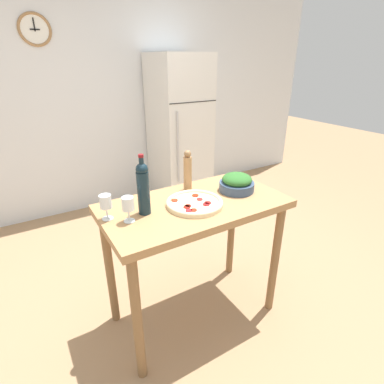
% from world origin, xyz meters
% --- Properties ---
extents(ground_plane, '(14.00, 14.00, 0.00)m').
position_xyz_m(ground_plane, '(0.00, 0.00, 0.00)').
color(ground_plane, '#9E7A56').
extents(wall_back, '(6.40, 0.08, 2.60)m').
position_xyz_m(wall_back, '(-0.00, 2.19, 1.30)').
color(wall_back, silver).
rests_on(wall_back, ground_plane).
extents(refrigerator, '(0.61, 0.69, 1.79)m').
position_xyz_m(refrigerator, '(0.89, 1.81, 0.89)').
color(refrigerator, silver).
rests_on(refrigerator, ground_plane).
extents(prep_counter, '(1.15, 0.61, 0.91)m').
position_xyz_m(prep_counter, '(0.00, 0.00, 0.77)').
color(prep_counter, '#A87A4C').
rests_on(prep_counter, ground_plane).
extents(wine_bottle, '(0.07, 0.07, 0.35)m').
position_xyz_m(wine_bottle, '(-0.32, 0.03, 1.07)').
color(wine_bottle, '#142833').
rests_on(wine_bottle, prep_counter).
extents(wine_glass_near, '(0.06, 0.06, 0.14)m').
position_xyz_m(wine_glass_near, '(-0.43, -0.01, 1.01)').
color(wine_glass_near, silver).
rests_on(wine_glass_near, prep_counter).
extents(wine_glass_far, '(0.06, 0.06, 0.14)m').
position_xyz_m(wine_glass_far, '(-0.52, 0.08, 1.01)').
color(wine_glass_far, silver).
rests_on(wine_glass_far, prep_counter).
extents(pepper_mill, '(0.05, 0.05, 0.28)m').
position_xyz_m(pepper_mill, '(0.06, 0.19, 1.04)').
color(pepper_mill, '#AD7F51').
rests_on(pepper_mill, prep_counter).
extents(salad_bowl, '(0.23, 0.23, 0.12)m').
position_xyz_m(salad_bowl, '(0.34, 0.01, 0.96)').
color(salad_bowl, '#384C6B').
rests_on(salad_bowl, prep_counter).
extents(homemade_pizza, '(0.35, 0.35, 0.03)m').
position_xyz_m(homemade_pizza, '(-0.02, -0.03, 0.92)').
color(homemade_pizza, beige).
rests_on(homemade_pizza, prep_counter).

